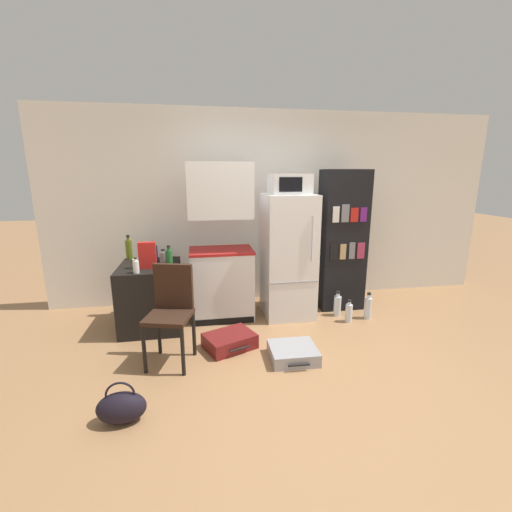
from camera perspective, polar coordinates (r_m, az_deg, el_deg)
name	(u,v)px	position (r m, az deg, el deg)	size (l,w,h in m)	color
ground_plane	(304,367)	(3.48, 8.04, -17.78)	(24.00, 24.00, 0.00)	#A3754C
wall_back	(278,208)	(4.98, 3.73, 8.04)	(6.40, 0.10, 2.65)	white
side_table	(151,296)	(4.31, -17.08, -6.36)	(0.68, 0.79, 0.76)	black
kitchen_hutch	(221,249)	(4.27, -5.84, 1.15)	(0.78, 0.54, 1.94)	white
refrigerator	(288,256)	(4.38, 5.35, -0.03)	(0.62, 0.66, 1.56)	white
microwave	(290,184)	(4.26, 5.63, 11.86)	(0.47, 0.41, 0.24)	silver
bookshelf	(342,241)	(4.72, 14.14, 2.48)	(0.59, 0.38, 1.86)	black
bottle_milk_white	(136,267)	(3.89, -19.37, -1.67)	(0.07, 0.07, 0.17)	white
bottle_blue_soda	(154,253)	(4.35, -16.62, 0.52)	(0.09, 0.09, 0.25)	#1E47A3
bottle_ketchup_red	(169,259)	(4.08, -14.33, -0.45)	(0.08, 0.08, 0.20)	#AD1914
bottle_green_tall	(169,259)	(3.98, -14.27, -0.42)	(0.07, 0.07, 0.26)	#1E6028
bottle_clear_short	(163,257)	(4.27, -15.21, -0.15)	(0.09, 0.09, 0.16)	silver
bottle_olive_oil	(129,249)	(4.55, -20.42, 1.09)	(0.08, 0.08, 0.31)	#566619
bowl	(138,260)	(4.39, -19.00, -0.68)	(0.14, 0.14, 0.04)	silver
cereal_box	(147,255)	(4.03, -17.64, 0.12)	(0.19, 0.07, 0.30)	red
chair	(171,305)	(3.42, -13.93, -7.92)	(0.49, 0.49, 0.96)	black
suitcase_large_flat	(293,353)	(3.56, 6.18, -15.75)	(0.47, 0.46, 0.13)	#99999E
suitcase_small_flat	(230,341)	(3.75, -4.41, -13.91)	(0.61, 0.54, 0.15)	maroon
handbag	(121,407)	(2.93, -21.52, -22.40)	(0.36, 0.20, 0.33)	black
water_bottle_front	(368,307)	(4.63, 18.18, -8.16)	(0.09, 0.09, 0.35)	silver
water_bottle_middle	(337,305)	(4.61, 13.41, -7.99)	(0.09, 0.09, 0.33)	silver
water_bottle_back	(349,313)	(4.46, 15.21, -9.08)	(0.09, 0.09, 0.29)	silver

